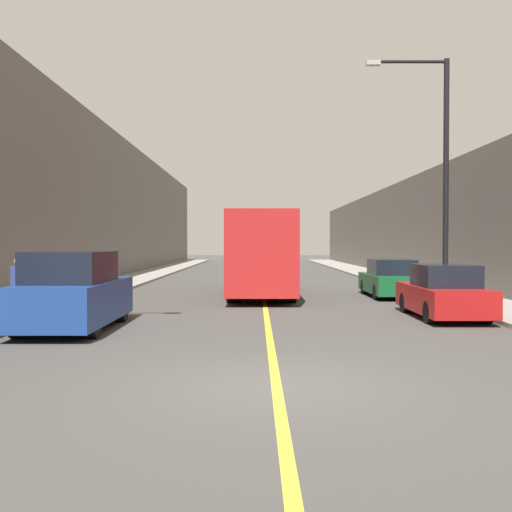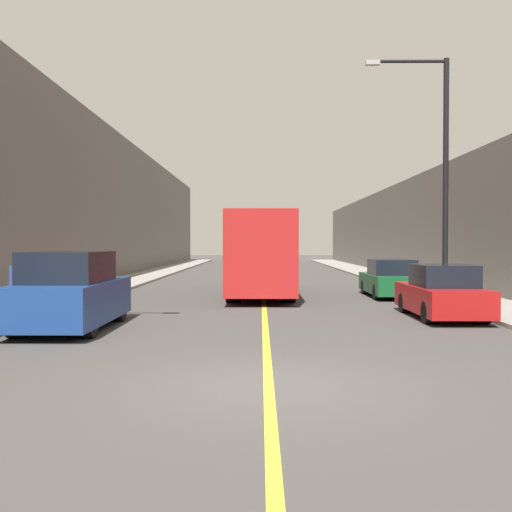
# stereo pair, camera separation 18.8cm
# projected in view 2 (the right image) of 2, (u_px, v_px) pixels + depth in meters

# --- Properties ---
(ground_plane) EXTENTS (200.00, 200.00, 0.00)m
(ground_plane) POSITION_uv_depth(u_px,v_px,m) (269.00, 386.00, 9.16)
(ground_plane) COLOR #3F3D3A
(sidewalk_left) EXTENTS (2.76, 72.00, 0.12)m
(sidewalk_left) POSITION_uv_depth(u_px,v_px,m) (147.00, 276.00, 39.20)
(sidewalk_left) COLOR gray
(sidewalk_left) RESTS_ON ground
(sidewalk_right) EXTENTS (2.76, 72.00, 0.12)m
(sidewalk_right) POSITION_uv_depth(u_px,v_px,m) (378.00, 276.00, 39.09)
(sidewalk_right) COLOR gray
(sidewalk_right) RESTS_ON ground
(building_row_left) EXTENTS (4.00, 72.00, 9.09)m
(building_row_left) POSITION_uv_depth(u_px,v_px,m) (95.00, 207.00, 39.13)
(building_row_left) COLOR #66605B
(building_row_left) RESTS_ON ground
(building_row_right) EXTENTS (4.00, 72.00, 6.16)m
(building_row_right) POSITION_uv_depth(u_px,v_px,m) (430.00, 229.00, 39.00)
(building_row_right) COLOR #66605B
(building_row_right) RESTS_ON ground
(road_center_line) EXTENTS (0.16, 72.00, 0.01)m
(road_center_line) POSITION_uv_depth(u_px,v_px,m) (262.00, 276.00, 39.15)
(road_center_line) COLOR gold
(road_center_line) RESTS_ON ground
(bus) EXTENTS (2.56, 10.03, 3.36)m
(bus) POSITION_uv_depth(u_px,v_px,m) (261.00, 252.00, 25.08)
(bus) COLOR #AD1E1E
(bus) RESTS_ON ground
(parked_suv_left) EXTENTS (1.98, 4.75, 1.97)m
(parked_suv_left) POSITION_uv_depth(u_px,v_px,m) (71.00, 294.00, 15.13)
(parked_suv_left) COLOR navy
(parked_suv_left) RESTS_ON ground
(car_right_near) EXTENTS (1.76, 4.29, 1.57)m
(car_right_near) POSITION_uv_depth(u_px,v_px,m) (442.00, 294.00, 17.40)
(car_right_near) COLOR maroon
(car_right_near) RESTS_ON ground
(car_right_mid) EXTENTS (1.86, 4.35, 1.53)m
(car_right_mid) POSITION_uv_depth(u_px,v_px,m) (391.00, 280.00, 24.24)
(car_right_mid) COLOR #145128
(car_right_mid) RESTS_ON ground
(street_lamp_right) EXTENTS (2.97, 0.24, 8.64)m
(street_lamp_right) POSITION_uv_depth(u_px,v_px,m) (439.00, 163.00, 21.35)
(street_lamp_right) COLOR black
(street_lamp_right) RESTS_ON sidewalk_right
(pedestrian) EXTENTS (0.36, 0.23, 1.65)m
(pedestrian) POSITION_uv_depth(u_px,v_px,m) (17.00, 285.00, 17.13)
(pedestrian) COLOR maroon
(pedestrian) RESTS_ON sidewalk_left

